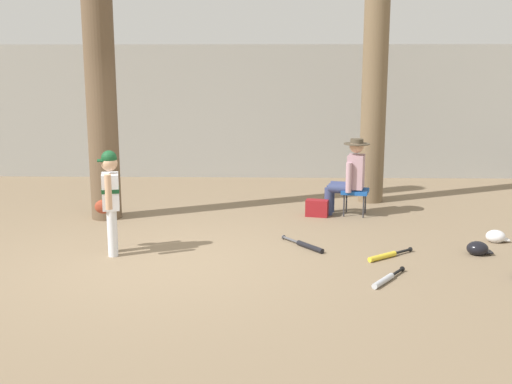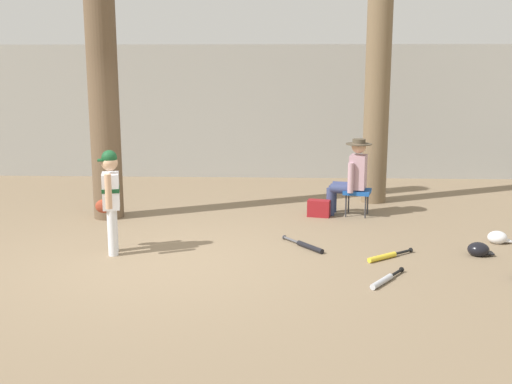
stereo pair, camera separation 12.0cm
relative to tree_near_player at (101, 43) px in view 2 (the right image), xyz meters
The scene contains 13 objects.
ground_plane 3.61m from the tree_near_player, 60.73° to the right, with size 60.00×60.00×0.00m, color #7F6B51.
concrete_back_wall 4.09m from the tree_near_player, 71.92° to the left, with size 18.00×0.36×2.70m, color #9E9E99.
tree_near_player is the anchor object (origin of this frame).
tree_behind_spectator 4.44m from the tree_near_player, 16.87° to the left, with size 0.66×0.66×5.44m.
young_ballplayer 2.70m from the tree_near_player, 73.50° to the right, with size 0.41×0.57×1.31m.
folding_stool 4.47m from the tree_near_player, ahead, with size 0.49×0.49×0.41m.
seated_spectator 4.25m from the tree_near_player, ahead, with size 0.68×0.54×1.20m.
handbag_beside_stool 4.10m from the tree_near_player, ahead, with size 0.34×0.18×0.26m, color maroon.
bat_yellow_trainer 5.11m from the tree_near_player, 26.54° to the right, with size 0.63×0.50×0.07m.
bat_aluminum_silver 5.39m from the tree_near_player, 36.79° to the right, with size 0.47×0.63×0.07m.
bat_black_composite 4.26m from the tree_near_player, 27.48° to the right, with size 0.53×0.69×0.07m.
batting_helmet_white 6.21m from the tree_near_player, 12.33° to the right, with size 0.30×0.23×0.17m.
batting_helmet_black 5.98m from the tree_near_player, 19.22° to the right, with size 0.31×0.24×0.18m.
Camera 2 is at (1.44, -7.20, 2.34)m, focal length 44.12 mm.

